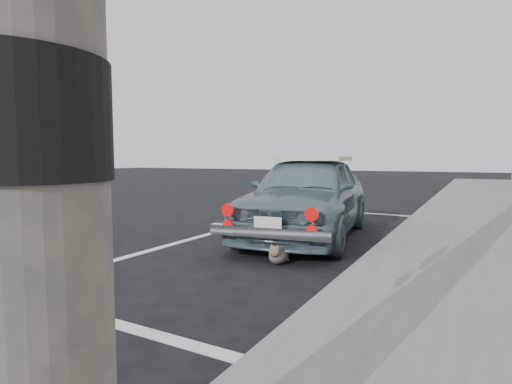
# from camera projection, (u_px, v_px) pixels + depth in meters

# --- Properties ---
(ground) EXTENTS (80.00, 80.00, 0.00)m
(ground) POSITION_uv_depth(u_px,v_px,m) (114.00, 292.00, 3.67)
(ground) COLOR black
(ground) RESTS_ON ground
(sidewalk) EXTENTS (2.80, 40.00, 0.15)m
(sidewalk) POSITION_uv_depth(u_px,v_px,m) (511.00, 278.00, 3.85)
(sidewalk) COLOR slate
(sidewalk) RESTS_ON ground
(pline_rear) EXTENTS (3.00, 0.12, 0.01)m
(pline_rear) POSITION_uv_depth(u_px,v_px,m) (108.00, 322.00, 2.99)
(pline_rear) COLOR silver
(pline_rear) RESTS_ON ground
(pline_front) EXTENTS (3.00, 0.12, 0.01)m
(pline_front) POSITION_uv_depth(u_px,v_px,m) (357.00, 213.00, 9.09)
(pline_front) COLOR silver
(pline_front) RESTS_ON ground
(pline_side) EXTENTS (0.12, 7.00, 0.01)m
(pline_side) POSITION_uv_depth(u_px,v_px,m) (219.00, 231.00, 6.72)
(pline_side) COLOR silver
(pline_side) RESTS_ON ground
(retro_coupe) EXTENTS (2.07, 4.01, 1.30)m
(retro_coupe) POSITION_uv_depth(u_px,v_px,m) (307.00, 195.00, 6.31)
(retro_coupe) COLOR slate
(retro_coupe) RESTS_ON ground
(cat) EXTENTS (0.27, 0.50, 0.27)m
(cat) POSITION_uv_depth(u_px,v_px,m) (278.00, 254.00, 4.64)
(cat) COLOR #6C5E52
(cat) RESTS_ON ground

